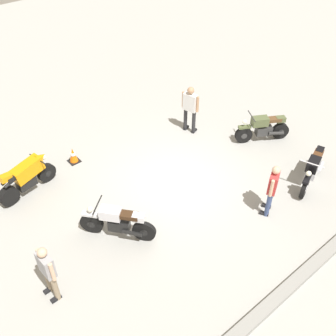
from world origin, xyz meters
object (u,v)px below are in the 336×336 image
Objects in this scene: traffic_cone at (73,155)px; motorcycle_black_cruiser at (313,169)px; motorcycle_olive_vintage at (263,128)px; person_in_red_shirt at (272,187)px; motorcycle_orange_sportbike at (27,176)px; person_in_gray_shirt at (47,270)px; person_in_white_shirt at (190,106)px; motorcycle_silver_cruiser at (117,222)px.

motorcycle_black_cruiser is at bearing 132.06° from traffic_cone.
motorcycle_black_cruiser reaches higher than motorcycle_olive_vintage.
motorcycle_black_cruiser is at bearing -118.61° from person_in_red_shirt.
motorcycle_black_cruiser is 8.60m from motorcycle_orange_sportbike.
motorcycle_olive_vintage is (-0.61, -2.42, -0.03)m from motorcycle_black_cruiser.
motorcycle_orange_sportbike is at bearing 15.19° from person_in_red_shirt.
person_in_red_shirt reaches higher than person_in_gray_shirt.
motorcycle_black_cruiser is 4.62m from person_in_white_shirt.
motorcycle_black_cruiser reaches higher than traffic_cone.
person_in_white_shirt is at bearing -97.68° from motorcycle_black_cruiser.
person_in_gray_shirt is at bearing 54.75° from traffic_cone.
traffic_cone is (3.08, -5.61, -0.68)m from person_in_red_shirt.
traffic_cone is (-2.90, -4.10, -0.67)m from person_in_gray_shirt.
motorcycle_silver_cruiser is 5.44m from person_in_white_shirt.
motorcycle_black_cruiser is 1.13× the size of motorcycle_olive_vintage.
motorcycle_olive_vintage is 2.66m from person_in_white_shirt.
person_in_white_shirt is at bearing -17.73° from motorcycle_orange_sportbike.
person_in_gray_shirt reaches higher than traffic_cone.
person_in_white_shirt is at bearing -101.82° from motorcycle_silver_cruiser.
person_in_red_shirt reaches higher than motorcycle_olive_vintage.
person_in_white_shirt is (-5.88, 0.73, 0.44)m from motorcycle_orange_sportbike.
motorcycle_silver_cruiser is (5.79, -2.04, 0.00)m from motorcycle_black_cruiser.
motorcycle_black_cruiser is at bearing -48.01° from motorcycle_orange_sportbike.
person_in_red_shirt is at bearing -156.70° from motorcycle_silver_cruiser.
person_in_red_shirt reaches higher than motorcycle_black_cruiser.
motorcycle_silver_cruiser is 3.22× the size of traffic_cone.
motorcycle_silver_cruiser is at bearing -82.41° from motorcycle_orange_sportbike.
motorcycle_olive_vintage is at bearing -31.25° from motorcycle_orange_sportbike.
motorcycle_orange_sportbike is at bearing -57.14° from motorcycle_black_cruiser.
person_in_gray_shirt reaches higher than motorcycle_silver_cruiser.
motorcycle_olive_vintage is at bearing -176.96° from person_in_gray_shirt.
motorcycle_orange_sportbike reaches higher than motorcycle_silver_cruiser.
person_in_white_shirt is at bearing -40.91° from person_in_red_shirt.
person_in_red_shirt is at bearing -20.62° from motorcycle_black_cruiser.
person_in_gray_shirt is at bearing 35.63° from motorcycle_olive_vintage.
motorcycle_orange_sportbike is at bearing 9.16° from motorcycle_olive_vintage.
person_in_red_shirt is (2.00, -0.03, 0.42)m from motorcycle_black_cruiser.
motorcycle_silver_cruiser is at bearing 33.16° from motorcycle_olive_vintage.
motorcycle_black_cruiser is 6.14m from motorcycle_silver_cruiser.
motorcycle_silver_cruiser is 2.29m from person_in_gray_shirt.
person_in_white_shirt is (1.57, -2.07, 0.55)m from motorcycle_olive_vintage.
motorcycle_silver_cruiser is at bearing -39.20° from motorcycle_black_cruiser.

